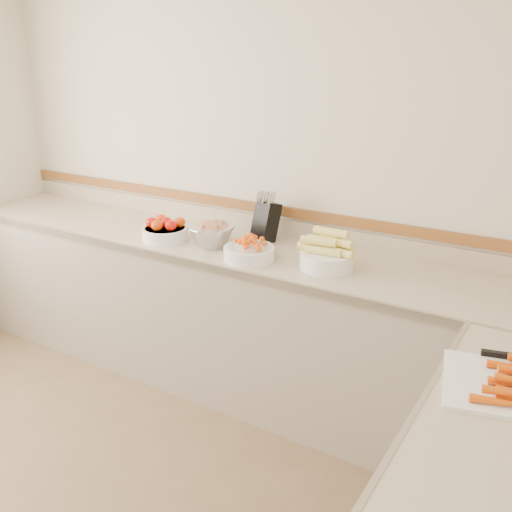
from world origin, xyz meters
The scene contains 7 objects.
back_wall centered at (0.00, 2.00, 1.30)m, with size 4.00×4.00×0.00m, color beige.
counter_back centered at (0.00, 1.68, 0.45)m, with size 4.00×0.65×1.08m.
knife_block centered at (0.11, 1.85, 1.02)m, with size 0.17×0.18×0.30m.
tomato_bowl centered at (-0.40, 1.56, 0.96)m, with size 0.27×0.27×0.13m.
cherry_tomato_bowl centered at (0.20, 1.53, 0.95)m, with size 0.27×0.27×0.15m.
corn_bowl centered at (0.60, 1.62, 0.97)m, with size 0.31×0.28×0.20m.
rhubarb_bowl centered at (-0.10, 1.60, 0.98)m, with size 0.27×0.27×0.15m.
Camera 1 is at (1.72, -0.88, 1.93)m, focal length 40.00 mm.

